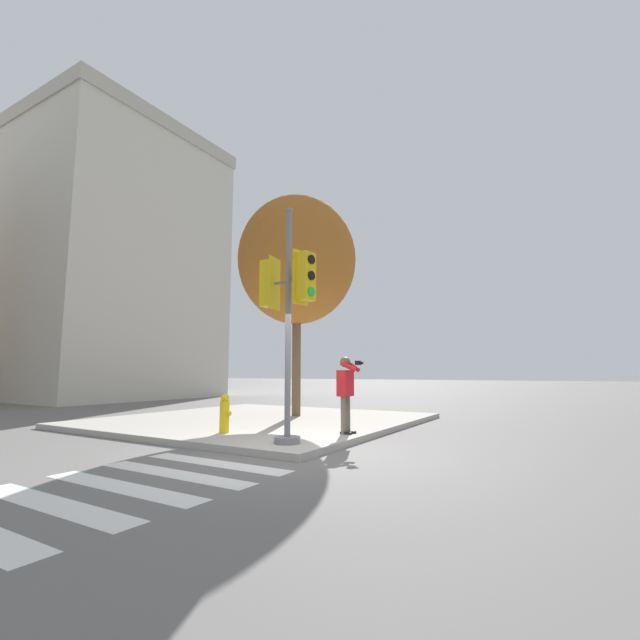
{
  "coord_description": "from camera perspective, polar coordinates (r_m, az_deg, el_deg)",
  "views": [
    {
      "loc": [
        -6.28,
        -4.33,
        1.4
      ],
      "look_at": [
        1.21,
        0.15,
        2.48
      ],
      "focal_mm": 24.0,
      "sensor_mm": 36.0,
      "label": 1
    }
  ],
  "objects": [
    {
      "name": "fire_hydrant",
      "position": [
        9.63,
        -12.6,
        -12.05
      ],
      "size": [
        0.21,
        0.27,
        0.82
      ],
      "color": "yellow",
      "rests_on": "sidewalk_corner"
    },
    {
      "name": "sidewalk_corner",
      "position": [
        12.6,
        -7.98,
        -13.09
      ],
      "size": [
        8.0,
        8.0,
        0.13
      ],
      "color": "#ADA89E",
      "rests_on": "ground_plane"
    },
    {
      "name": "traffic_signal_pole",
      "position": [
        8.06,
        -4.4,
        1.81
      ],
      "size": [
        0.49,
        1.19,
        4.46
      ],
      "color": "slate",
      "rests_on": "sidewalk_corner"
    },
    {
      "name": "person_photographer",
      "position": [
        9.26,
        3.48,
        -8.91
      ],
      "size": [
        0.5,
        0.53,
        1.61
      ],
      "color": "black",
      "rests_on": "sidewalk_corner"
    },
    {
      "name": "building_right",
      "position": [
        29.1,
        -27.17,
        6.3
      ],
      "size": [
        10.28,
        11.76,
        15.44
      ],
      "color": "beige",
      "rests_on": "ground_plane"
    },
    {
      "name": "street_tree",
      "position": [
        13.41,
        -3.08,
        7.94
      ],
      "size": [
        3.63,
        3.63,
        6.75
      ],
      "color": "brown",
      "rests_on": "sidewalk_corner"
    },
    {
      "name": "ground_plane",
      "position": [
        7.76,
        -3.84,
        -17.47
      ],
      "size": [
        160.0,
        160.0,
        0.0
      ],
      "primitive_type": "plane",
      "color": "slate"
    },
    {
      "name": "crosswalk_stripes",
      "position": [
        5.96,
        -28.42,
        -19.82
      ],
      "size": [
        4.46,
        2.73,
        0.01
      ],
      "color": "silver",
      "rests_on": "ground_plane"
    }
  ]
}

